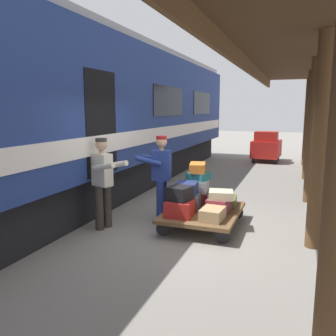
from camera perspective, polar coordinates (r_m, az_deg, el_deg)
name	(u,v)px	position (r m, az deg, el deg)	size (l,w,h in m)	color
ground_plane	(188,231)	(6.56, 3.27, -10.24)	(60.00, 60.00, 0.00)	gray
platform_canopy	(323,39)	(6.00, 23.94, 18.72)	(3.20, 18.76, 3.56)	brown
train_car	(38,117)	(7.77, -20.41, 7.80)	(3.03, 21.44, 4.00)	navy
luggage_cart	(203,213)	(6.75, 5.72, -7.26)	(1.34, 1.82, 0.32)	brown
suitcase_tan_vintage	(213,214)	(6.17, 7.28, -7.46)	(0.36, 0.50, 0.21)	tan
suitcase_burgundy_valise	(219,205)	(6.63, 8.28, -6.02)	(0.37, 0.50, 0.26)	maroon
suitcase_olive_duffel	(224,201)	(7.12, 9.12, -5.34)	(0.48, 0.57, 0.17)	brown
suitcase_slate_roller	(188,201)	(6.78, 3.26, -5.47)	(0.45, 0.46, 0.29)	#4C515B
suitcase_maroon_trunk	(195,197)	(7.25, 4.43, -4.69)	(0.43, 0.50, 0.24)	maroon
suitcase_red_plastic	(180,208)	(6.32, 1.92, -6.62)	(0.46, 0.47, 0.28)	#AD231E
suitcase_navy_fabric	(186,188)	(6.72, 2.99, -3.31)	(0.40, 0.46, 0.23)	navy
suitcase_gray_aluminum	(197,185)	(7.21, 4.77, -2.82)	(0.44, 0.54, 0.23)	#9EA0A5
suitcase_teal_softside	(198,176)	(7.16, 4.97, -1.31)	(0.39, 0.40, 0.16)	#1E666B
suitcase_cream_canvas	(221,195)	(6.58, 8.65, -4.33)	(0.44, 0.40, 0.15)	beige
suitcase_black_hardshell	(180,193)	(6.29, 1.90, -4.16)	(0.37, 0.39, 0.25)	black
suitcase_orange_carryall	(198,168)	(7.16, 4.84, 0.07)	(0.31, 0.54, 0.18)	#CC6B23
porter_in_overalls	(161,175)	(6.99, -1.22, -1.12)	(0.70, 0.48, 1.70)	navy
porter_by_door	(103,180)	(6.56, -10.54, -1.99)	(0.73, 0.56, 1.70)	#332D28
baggage_tug	(266,147)	(15.48, 15.77, 3.32)	(1.19, 1.76, 1.30)	#B21E19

